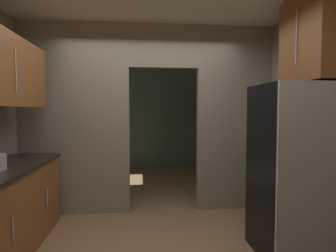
% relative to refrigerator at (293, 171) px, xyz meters
% --- Properties ---
extents(kitchen_partition, '(3.68, 0.12, 2.74)m').
position_rel_refrigerator_xyz_m(kitchen_partition, '(-1.48, 1.43, 0.58)').
color(kitchen_partition, gray).
rests_on(kitchen_partition, ground).
extents(adjoining_room_shell, '(3.68, 3.45, 2.74)m').
position_rel_refrigerator_xyz_m(adjoining_room_shell, '(-1.42, 3.73, 0.49)').
color(adjoining_room_shell, slate).
rests_on(adjoining_room_shell, ground).
extents(refrigerator, '(0.71, 0.76, 1.75)m').
position_rel_refrigerator_xyz_m(refrigerator, '(0.00, 0.00, 0.00)').
color(refrigerator, black).
rests_on(refrigerator, ground).
extents(lower_cabinet_run, '(0.62, 2.02, 0.91)m').
position_rel_refrigerator_xyz_m(lower_cabinet_run, '(-2.95, 0.22, -0.42)').
color(lower_cabinet_run, brown).
rests_on(lower_cabinet_run, ground).
extents(upper_cabinet_fridgeside, '(0.36, 0.78, 0.93)m').
position_rel_refrigerator_xyz_m(upper_cabinet_fridgeside, '(0.24, 0.10, 1.37)').
color(upper_cabinet_fridgeside, brown).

